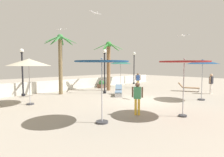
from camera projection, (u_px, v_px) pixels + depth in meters
ground_plane at (141, 100)px, 12.99m from camera, size 56.00×56.00×0.00m
boundary_wall at (75, 84)px, 18.95m from camera, size 25.20×0.30×1.03m
patio_umbrella_0 at (29, 63)px, 11.39m from camera, size 2.67×2.67×2.94m
patio_umbrella_1 at (121, 62)px, 21.21m from camera, size 2.49×2.49×3.08m
patio_umbrella_2 at (102, 66)px, 7.74m from camera, size 2.28×2.28×2.83m
patio_umbrella_3 at (203, 62)px, 12.87m from camera, size 2.21×2.21×2.94m
patio_umbrella_4 at (184, 64)px, 8.72m from camera, size 2.33×2.33×2.84m
palm_tree_0 at (60, 56)px, 15.47m from camera, size 2.88×2.88×5.11m
palm_tree_2 at (109, 60)px, 17.85m from camera, size 2.90×2.91×4.79m
lamp_post_1 at (134, 63)px, 23.96m from camera, size 0.41×0.41×4.20m
lamp_post_2 at (105, 67)px, 16.02m from camera, size 0.36×0.36×3.87m
lamp_post_3 at (22, 69)px, 14.60m from camera, size 0.33×0.33×3.81m
lounge_chair_0 at (119, 91)px, 15.01m from camera, size 1.76×1.66×0.83m
lounge_chair_1 at (188, 87)px, 17.37m from camera, size 1.21×1.96×0.84m
guest_0 at (138, 79)px, 19.78m from camera, size 0.40×0.48×1.63m
guest_1 at (211, 82)px, 15.84m from camera, size 0.56×0.27×1.75m
guest_2 at (137, 95)px, 9.10m from camera, size 0.40×0.47×1.65m
seagull_0 at (96, 13)px, 13.69m from camera, size 1.24×0.41×0.14m
seagull_1 at (61, 29)px, 18.49m from camera, size 0.77×1.10×0.14m
seagull_2 at (183, 35)px, 12.87m from camera, size 0.39×0.95×0.14m
planter at (102, 84)px, 19.99m from camera, size 0.70×0.70×0.85m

